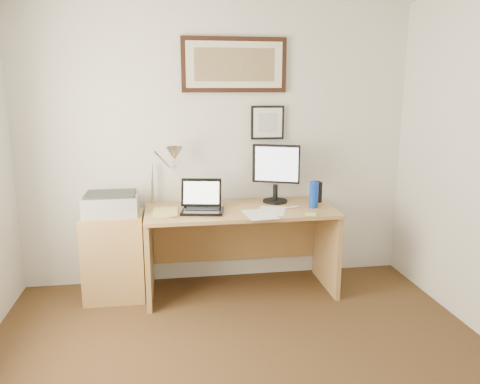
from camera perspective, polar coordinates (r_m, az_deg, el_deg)
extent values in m
cube|color=silver|center=(4.23, -2.75, 5.71)|extent=(3.50, 0.02, 2.50)
cube|color=#A27843|center=(4.12, -15.06, -7.56)|extent=(0.50, 0.40, 0.73)
cylinder|color=#0D3AB1|center=(4.04, 8.98, -0.39)|extent=(0.08, 0.08, 0.22)
cylinder|color=#0D3AB1|center=(4.02, 9.04, 1.26)|extent=(0.04, 0.04, 0.02)
cube|color=black|center=(4.25, 9.26, 0.01)|extent=(0.09, 0.09, 0.19)
cube|color=white|center=(3.80, 2.44, -2.74)|extent=(0.26, 0.35, 0.00)
cube|color=white|center=(3.91, 3.88, -2.30)|extent=(0.30, 0.36, 0.00)
cube|color=#D5D565|center=(3.81, 8.64, -2.73)|extent=(0.11, 0.11, 0.01)
cylinder|color=white|center=(4.01, 6.26, -1.89)|extent=(0.14, 0.06, 0.02)
imported|color=#CCBB60|center=(3.87, -10.58, -2.50)|extent=(0.20, 0.28, 0.02)
cube|color=#A27843|center=(3.98, 0.05, -2.25)|extent=(1.60, 0.70, 0.03)
cube|color=#A27843|center=(4.05, -11.01, -7.78)|extent=(0.04, 0.65, 0.72)
cube|color=#A27843|center=(4.28, 10.50, -6.67)|extent=(0.04, 0.65, 0.72)
cube|color=#A27843|center=(4.37, -0.62, -4.78)|extent=(1.50, 0.03, 0.55)
cube|color=black|center=(3.86, -4.57, -2.34)|extent=(0.38, 0.30, 0.02)
cube|color=black|center=(3.89, -4.60, -2.03)|extent=(0.30, 0.18, 0.00)
cube|color=black|center=(3.97, -4.75, -0.05)|extent=(0.35, 0.14, 0.23)
cube|color=white|center=(3.96, -4.74, -0.08)|extent=(0.30, 0.11, 0.18)
cylinder|color=black|center=(4.22, 4.30, -1.10)|extent=(0.22, 0.22, 0.02)
cylinder|color=black|center=(4.20, 4.32, -0.04)|extent=(0.04, 0.04, 0.14)
cube|color=black|center=(4.14, 4.41, 3.44)|extent=(0.40, 0.19, 0.34)
cube|color=silver|center=(4.12, 4.48, 3.40)|extent=(0.35, 0.15, 0.30)
cube|color=#A2A2A4|center=(4.01, -15.44, -1.48)|extent=(0.44, 0.34, 0.16)
cube|color=#2E2E2E|center=(3.99, -15.51, -0.23)|extent=(0.40, 0.30, 0.02)
cylinder|color=silver|center=(4.18, -10.65, 0.98)|extent=(0.02, 0.02, 0.36)
cylinder|color=silver|center=(4.08, -9.39, 3.89)|extent=(0.15, 0.23, 0.19)
cone|color=silver|center=(4.01, -8.00, 4.66)|extent=(0.16, 0.18, 0.15)
cube|color=black|center=(4.20, -0.70, 15.25)|extent=(0.92, 0.03, 0.47)
cube|color=beige|center=(4.18, -0.66, 15.26)|extent=(0.84, 0.01, 0.39)
cube|color=brown|center=(4.17, -0.66, 15.26)|extent=(0.70, 0.00, 0.28)
cube|color=black|center=(4.25, 3.37, 8.45)|extent=(0.30, 0.02, 0.30)
cube|color=white|center=(4.24, 3.41, 8.44)|extent=(0.26, 0.00, 0.26)
cube|color=#AEB3B8|center=(4.24, 3.42, 8.43)|extent=(0.17, 0.00, 0.17)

